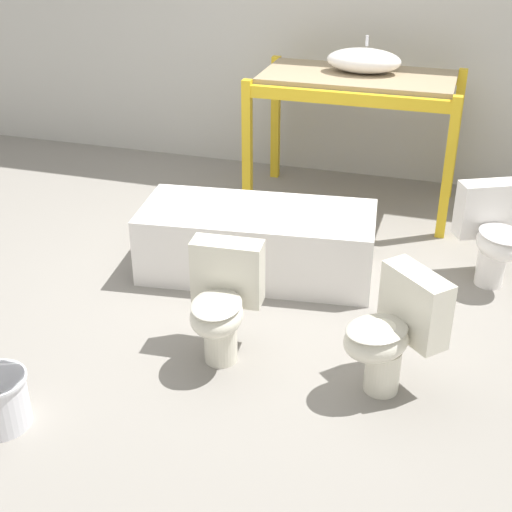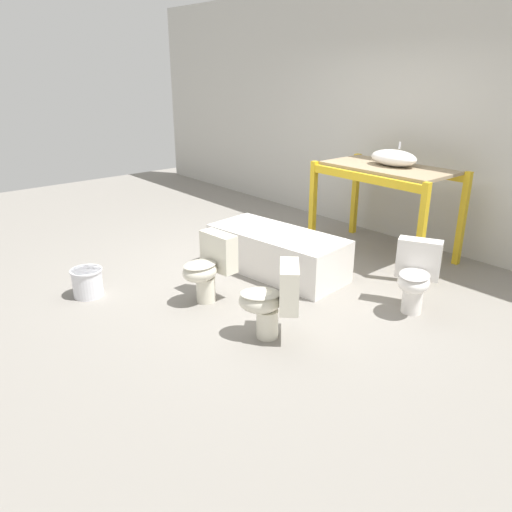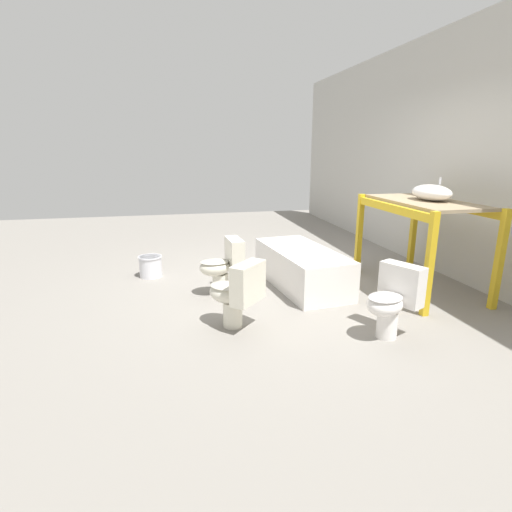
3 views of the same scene
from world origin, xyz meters
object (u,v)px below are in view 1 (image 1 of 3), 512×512
(toilet_far, at_px, (493,232))
(toilet_extra, at_px, (393,330))
(toilet_near, at_px, (222,300))
(sink_basin, at_px, (364,61))
(bathtub_main, at_px, (257,237))

(toilet_far, distance_m, toilet_extra, 1.42)
(toilet_near, distance_m, toilet_extra, 0.94)
(toilet_far, bearing_deg, sink_basin, 109.70)
(bathtub_main, distance_m, toilet_near, 0.99)
(bathtub_main, xyz_separation_m, toilet_extra, (1.04, -1.00, 0.09))
(toilet_near, bearing_deg, toilet_extra, -4.99)
(toilet_near, xyz_separation_m, toilet_extra, (0.94, -0.01, 0.00))
(sink_basin, xyz_separation_m, bathtub_main, (-0.42, -1.41, -0.91))
(sink_basin, relative_size, toilet_near, 0.87)
(sink_basin, distance_m, toilet_far, 1.73)
(toilet_near, distance_m, toilet_far, 1.94)
(toilet_near, bearing_deg, toilet_far, 38.98)
(toilet_near, relative_size, toilet_far, 1.00)
(bathtub_main, relative_size, toilet_near, 2.47)
(sink_basin, bearing_deg, toilet_far, -44.42)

